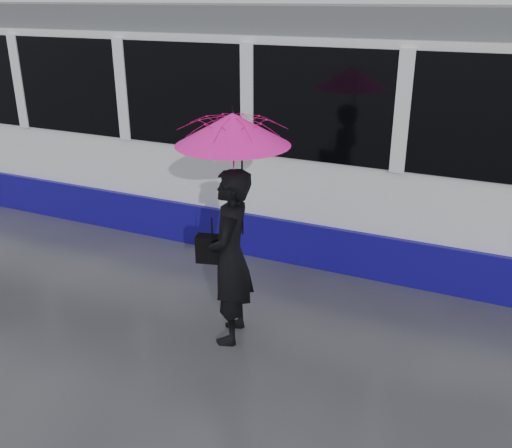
% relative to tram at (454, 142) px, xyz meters
% --- Properties ---
extents(ground, '(90.00, 90.00, 0.00)m').
position_rel_tram_xyz_m(ground, '(-1.30, -2.50, -1.64)').
color(ground, '#2D2D32').
rests_on(ground, ground).
extents(rails, '(34.00, 1.51, 0.02)m').
position_rel_tram_xyz_m(rails, '(-1.30, -0.00, -1.63)').
color(rails, '#3F3D38').
rests_on(rails, ground).
extents(tram, '(26.00, 2.56, 3.35)m').
position_rel_tram_xyz_m(tram, '(0.00, 0.00, 0.00)').
color(tram, white).
rests_on(tram, ground).
extents(woman, '(0.62, 0.79, 1.90)m').
position_rel_tram_xyz_m(woman, '(-1.74, -3.23, -0.69)').
color(woman, black).
rests_on(woman, ground).
extents(umbrella, '(1.36, 1.36, 1.28)m').
position_rel_tram_xyz_m(umbrella, '(-1.69, -3.23, 0.44)').
color(umbrella, '#E41369').
rests_on(umbrella, ground).
extents(handbag, '(0.37, 0.23, 0.47)m').
position_rel_tram_xyz_m(handbag, '(-1.96, -3.21, -0.64)').
color(handbag, black).
rests_on(handbag, ground).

